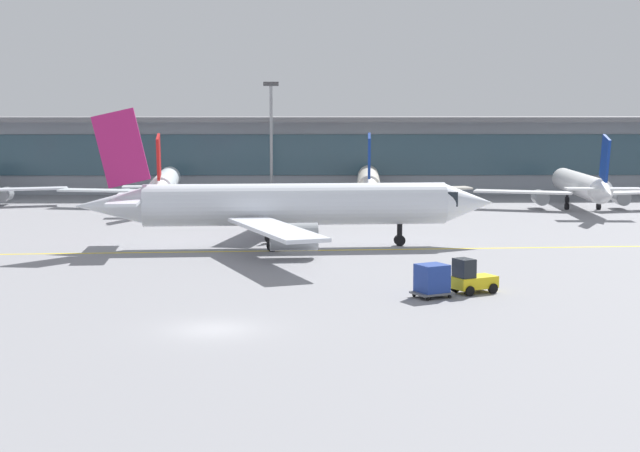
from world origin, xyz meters
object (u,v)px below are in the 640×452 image
object	(u,v)px
gate_airplane_4	(581,186)
apron_light_mast_1	(271,135)
baggage_tug	(471,278)
gate_airplane_3	(369,182)
gate_airplane_2	(165,184)
cargo_dolly_lead	(432,280)
taxiing_regional_jet	(290,206)

from	to	relation	value
gate_airplane_4	apron_light_mast_1	bearing A→B (deg)	73.04
baggage_tug	apron_light_mast_1	size ratio (longest dim) A/B	0.21
gate_airplane_4	baggage_tug	size ratio (longest dim) A/B	8.44
gate_airplane_3	apron_light_mast_1	size ratio (longest dim) A/B	1.81
gate_airplane_4	apron_light_mast_1	world-z (taller)	apron_light_mast_1
gate_airplane_4	baggage_tug	xyz separation A→B (m)	(-19.79, -48.37, -1.58)
apron_light_mast_1	gate_airplane_2	bearing A→B (deg)	-142.45
gate_airplane_3	gate_airplane_4	bearing A→B (deg)	-99.75
cargo_dolly_lead	baggage_tug	bearing A→B (deg)	-0.00
gate_airplane_2	cargo_dolly_lead	bearing A→B (deg)	-161.26
baggage_tug	cargo_dolly_lead	bearing A→B (deg)	180.00
taxiing_regional_jet	cargo_dolly_lead	world-z (taller)	taxiing_regional_jet
taxiing_regional_jet	cargo_dolly_lead	size ratio (longest dim) A/B	12.62
apron_light_mast_1	taxiing_regional_jet	bearing A→B (deg)	-86.02
gate_airplane_4	taxiing_regional_jet	size ratio (longest dim) A/B	0.76
taxiing_regional_jet	baggage_tug	size ratio (longest dim) A/B	11.12
cargo_dolly_lead	gate_airplane_3	bearing A→B (deg)	62.69
gate_airplane_4	cargo_dolly_lead	world-z (taller)	gate_airplane_4
gate_airplane_3	gate_airplane_4	size ratio (longest dim) A/B	1.00
gate_airplane_2	apron_light_mast_1	xyz separation A→B (m)	(11.38, 8.75, 5.10)
baggage_tug	gate_airplane_3	bearing A→B (deg)	65.35
cargo_dolly_lead	apron_light_mast_1	bearing A→B (deg)	72.89
gate_airplane_2	cargo_dolly_lead	size ratio (longest dim) A/B	9.58
gate_airplane_3	taxiing_regional_jet	world-z (taller)	taxiing_regional_jet
gate_airplane_3	gate_airplane_4	xyz separation A→B (m)	(22.48, -5.23, 0.00)
gate_airplane_2	cargo_dolly_lead	distance (m)	57.55
apron_light_mast_1	gate_airplane_4	bearing A→B (deg)	-19.57
gate_airplane_2	gate_airplane_4	distance (m)	45.11
gate_airplane_3	apron_light_mast_1	distance (m)	13.96
baggage_tug	cargo_dolly_lead	xyz separation A→B (m)	(-2.48, -1.30, 0.16)
gate_airplane_2	gate_airplane_4	xyz separation A→B (m)	(44.99, -3.20, 0.00)
gate_airplane_2	baggage_tug	world-z (taller)	gate_airplane_2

